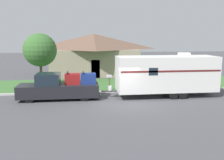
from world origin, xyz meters
TOP-DOWN VIEW (x-y plane):
  - ground_plane at (0.00, 0.00)m, footprint 120.00×120.00m
  - curb_strip at (0.00, 3.75)m, footprint 80.00×0.30m
  - lawn_strip at (0.00, 7.40)m, footprint 80.00×7.00m
  - house_across_street at (-1.32, 15.00)m, footprint 11.41×7.61m
  - pickup_truck at (-4.65, 1.95)m, footprint 6.14×1.96m
  - travel_trailer at (3.76, 1.95)m, footprint 9.14×2.49m
  - mailbox at (-0.53, 4.49)m, footprint 0.48×0.20m
  - tree_in_yard at (-6.68, 6.62)m, footprint 3.05×3.05m

SIDE VIEW (x-z plane):
  - ground_plane at x=0.00m, z-range 0.00..0.00m
  - lawn_strip at x=0.00m, z-range 0.00..0.03m
  - curb_strip at x=0.00m, z-range 0.00..0.14m
  - pickup_truck at x=-4.65m, z-range -0.13..1.94m
  - mailbox at x=-0.53m, z-range 0.37..1.79m
  - travel_trailer at x=3.76m, z-range 0.09..3.57m
  - house_across_street at x=-1.32m, z-range 0.09..5.19m
  - tree_in_yard at x=-6.68m, z-range 0.99..6.04m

